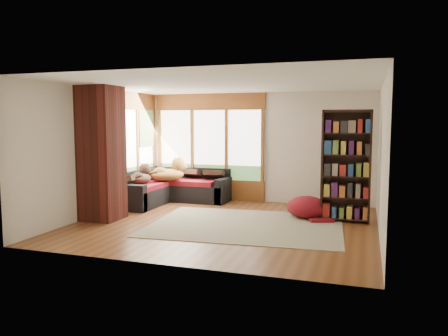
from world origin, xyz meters
The scene contains 17 objects.
floor centered at (0.00, 0.00, 0.00)m, with size 5.50×5.50×0.00m, color brown.
ceiling centered at (0.00, 0.00, 2.60)m, with size 5.50×5.50×0.00m, color white.
wall_back centered at (0.00, 2.50, 1.30)m, with size 5.50×0.04×2.60m, color silver.
wall_front centered at (0.00, -2.50, 1.30)m, with size 5.50×0.04×2.60m, color silver.
wall_left centered at (-2.75, 0.00, 1.30)m, with size 0.04×5.00×2.60m, color silver.
wall_right centered at (2.75, 0.00, 1.30)m, with size 0.04×5.00×2.60m, color silver.
windows_back centered at (-1.20, 2.47, 1.35)m, with size 2.82×0.10×1.90m.
windows_left centered at (-2.72, 1.20, 1.35)m, with size 0.10×2.62×1.90m.
roller_blind centered at (-2.69, 2.03, 1.75)m, with size 0.03×0.72×0.90m, color #6E9055.
brick_chimney centered at (-2.40, -0.35, 1.30)m, with size 0.70×0.70×2.60m, color #471914.
sectional_sofa centered at (-1.95, 1.70, 0.30)m, with size 2.20×2.20×0.80m.
area_rug centered at (0.41, 0.03, 0.01)m, with size 3.49×2.67×0.01m, color beige.
bookshelf centered at (2.14, 0.94, 1.07)m, with size 0.92×0.31×2.14m.
pouf centered at (1.40, 1.03, 0.23)m, with size 0.81×0.81×0.44m, color maroon.
dog_tan centered at (-1.92, 1.72, 0.78)m, with size 0.94×0.98×0.48m.
dog_brindle centered at (-2.34, 1.10, 0.73)m, with size 0.48×0.74×0.39m.
throw_pillows centered at (-1.92, 1.85, 0.79)m, with size 1.98×1.68×0.45m.
Camera 1 is at (2.50, -7.65, 1.91)m, focal length 35.00 mm.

